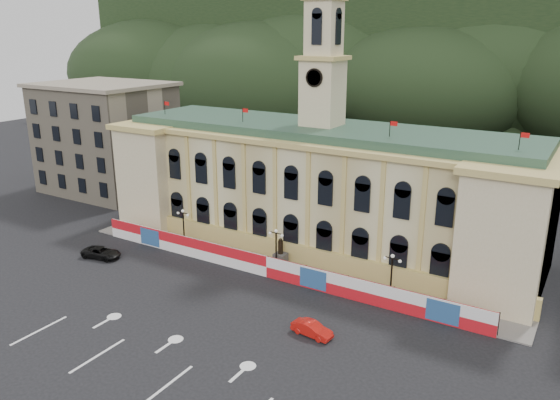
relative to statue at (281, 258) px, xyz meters
The scene contains 13 objects.
ground 18.04m from the statue, 90.00° to the right, with size 260.00×260.00×0.00m, color black.
lane_markings 23.03m from the statue, 90.00° to the right, with size 26.00×10.00×0.02m, color white, non-canonical shape.
hill_ridge 105.59m from the statue, 89.98° to the left, with size 230.00×80.00×64.00m.
city_hall 11.71m from the statue, 90.00° to the left, with size 56.20×17.60×37.10m.
side_building_left 45.63m from the statue, 163.26° to the left, with size 21.00×17.00×18.60m.
hoarding_fence 2.93m from the statue, 88.90° to the right, with size 50.00×0.44×2.50m.
pavement 1.13m from the statue, 90.00° to the right, with size 56.00×5.50×0.16m, color slate.
statue is the anchor object (origin of this frame).
lamp_left 14.16m from the statue, behind, with size 1.96×0.44×5.15m.
lamp_center 2.14m from the statue, 90.00° to the right, with size 1.96×0.44×5.15m.
lamp_right 14.16m from the statue, ahead, with size 1.96×0.44×5.15m.
red_sedan 15.42m from the statue, 47.95° to the right, with size 4.12×1.82×1.32m, color red.
black_suv 22.38m from the statue, 156.14° to the right, with size 5.31×3.23×1.38m, color black.
Camera 1 is at (30.87, -32.93, 26.98)m, focal length 35.00 mm.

